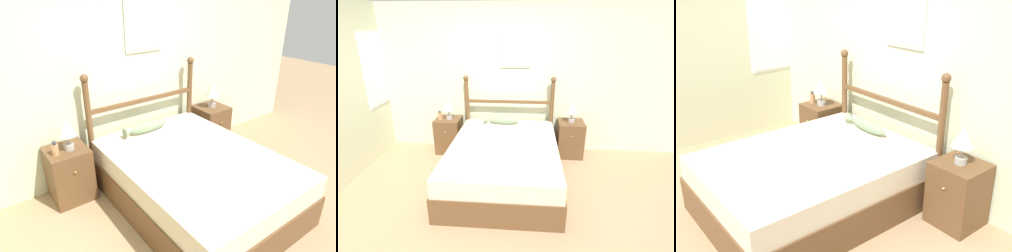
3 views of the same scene
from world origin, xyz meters
The scene contains 10 objects.
ground_plane centered at (0.00, 0.00, 0.00)m, with size 16.00×16.00×0.00m, color #9E7F5B.
wall_back centered at (0.00, 1.73, 1.28)m, with size 6.40×0.08×2.55m.
bed centered at (0.16, 0.55, 0.29)m, with size 1.57×2.10×0.59m.
headboard centered at (0.16, 1.57, 0.77)m, with size 1.59×0.09×1.38m.
nightstand_left centered at (-0.92, 1.45, 0.31)m, with size 0.44×0.46×0.63m.
nightstand_right centered at (1.25, 1.45, 0.31)m, with size 0.44×0.46×0.63m.
table_lamp_left centered at (-0.89, 1.43, 0.87)m, with size 0.20×0.20×0.36m.
table_lamp_right centered at (1.24, 1.45, 0.87)m, with size 0.20×0.20×0.36m.
bottle centered at (-1.05, 1.39, 0.70)m, with size 0.07×0.07×0.16m.
fish_pillow centered at (0.05, 1.36, 0.65)m, with size 0.60×0.12×0.14m.
Camera 1 is at (-1.70, -1.49, 2.22)m, focal length 32.00 mm.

